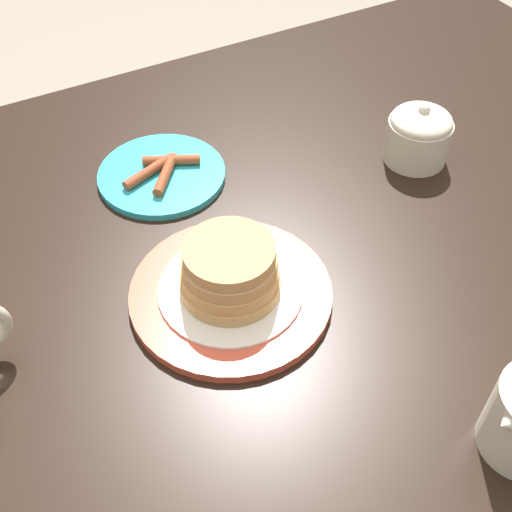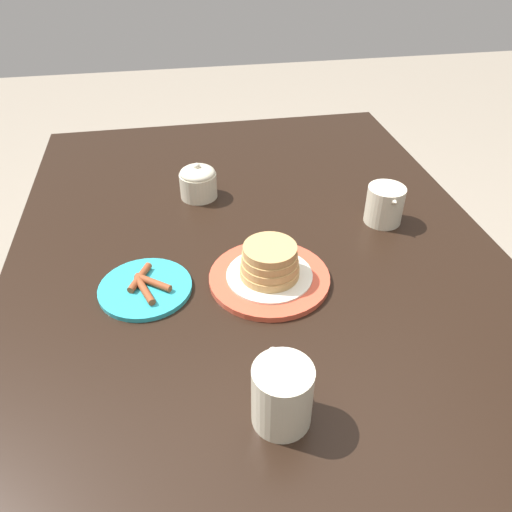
{
  "view_description": "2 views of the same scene",
  "coord_description": "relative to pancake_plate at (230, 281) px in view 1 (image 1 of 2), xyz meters",
  "views": [
    {
      "loc": [
        -0.22,
        -0.44,
        1.34
      ],
      "look_at": [
        0.02,
        0.01,
        0.79
      ],
      "focal_mm": 45.0,
      "sensor_mm": 36.0,
      "label": 1
    },
    {
      "loc": [
        -0.75,
        0.15,
        1.38
      ],
      "look_at": [
        0.02,
        0.01,
        0.79
      ],
      "focal_mm": 35.0,
      "sensor_mm": 36.0,
      "label": 2
    }
  ],
  "objects": [
    {
      "name": "side_plate_bacon",
      "position": [
        0.01,
        0.24,
        -0.02
      ],
      "size": [
        0.18,
        0.18,
        0.02
      ],
      "color": "#2DADBC",
      "rests_on": "dining_table"
    },
    {
      "name": "sugar_bowl",
      "position": [
        0.35,
        0.11,
        0.01
      ],
      "size": [
        0.09,
        0.09,
        0.09
      ],
      "color": "beige",
      "rests_on": "dining_table"
    },
    {
      "name": "dining_table",
      "position": [
        0.02,
        0.01,
        -0.13
      ],
      "size": [
        1.58,
        1.03,
        0.76
      ],
      "color": "black",
      "rests_on": "ground_plane"
    },
    {
      "name": "pancake_plate",
      "position": [
        0.0,
        0.0,
        0.0
      ],
      "size": [
        0.24,
        0.24,
        0.08
      ],
      "color": "#DB5138",
      "rests_on": "dining_table"
    }
  ]
}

